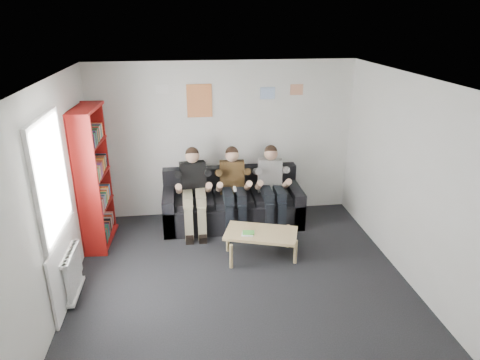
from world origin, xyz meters
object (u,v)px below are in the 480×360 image
at_px(person_left, 194,191).
at_px(person_right, 272,188).
at_px(bookshelf, 94,178).
at_px(coffee_table, 261,235).
at_px(person_middle, 233,190).
at_px(sofa, 232,204).

height_order(person_left, person_right, person_left).
height_order(bookshelf, coffee_table, bookshelf).
bearing_deg(bookshelf, coffee_table, -14.52).
bearing_deg(bookshelf, person_left, 11.55).
distance_m(coffee_table, person_middle, 1.10).
distance_m(sofa, bookshelf, 2.31).
xyz_separation_m(bookshelf, coffee_table, (2.43, -0.81, -0.71)).
height_order(coffee_table, person_right, person_right).
height_order(sofa, coffee_table, sofa).
relative_size(coffee_table, person_left, 0.75).
xyz_separation_m(sofa, bookshelf, (-2.15, -0.41, 0.76)).
bearing_deg(person_middle, coffee_table, -70.16).
bearing_deg(sofa, coffee_table, -76.74).
height_order(sofa, person_middle, person_middle).
height_order(bookshelf, person_left, bookshelf).
bearing_deg(person_left, bookshelf, -179.19).
distance_m(bookshelf, coffee_table, 2.66).
bearing_deg(person_middle, sofa, 93.99).
bearing_deg(bookshelf, person_middle, 9.27).
relative_size(sofa, person_right, 1.70).
distance_m(person_left, person_right, 1.30).
relative_size(sofa, coffee_table, 2.24).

